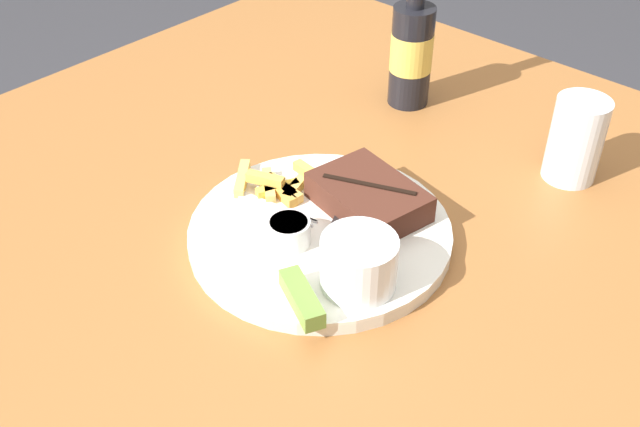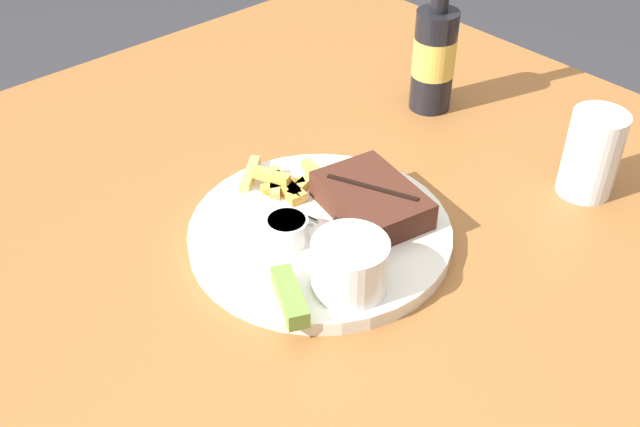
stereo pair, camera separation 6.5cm
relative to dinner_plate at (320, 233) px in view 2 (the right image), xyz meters
The scene contains 11 objects.
dining_table 0.08m from the dinner_plate, ahead, with size 1.18×1.18×0.74m.
dinner_plate is the anchor object (origin of this frame).
steak_portion 0.07m from the dinner_plate, 74.58° to the left, with size 0.15×0.12×0.04m.
fries_pile 0.09m from the dinner_plate, 167.40° to the left, with size 0.14×0.09×0.02m.
coleslaw_cup 0.11m from the dinner_plate, 24.42° to the right, with size 0.08×0.08×0.06m.
dipping_sauce_cup 0.05m from the dinner_plate, 100.02° to the right, with size 0.05×0.05×0.03m.
pickle_spear 0.13m from the dinner_plate, 55.93° to the right, with size 0.08×0.05×0.02m.
fork_utensil 0.08m from the dinner_plate, 169.64° to the right, with size 0.13×0.04×0.00m.
knife_utensil 0.04m from the dinner_plate, 85.08° to the left, with size 0.08×0.16×0.01m.
beer_bottle 0.35m from the dinner_plate, 110.19° to the left, with size 0.06×0.06×0.24m.
drinking_glass 0.35m from the dinner_plate, 64.19° to the left, with size 0.07×0.07×0.11m.
Camera 2 is at (0.49, -0.44, 1.30)m, focal length 42.00 mm.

